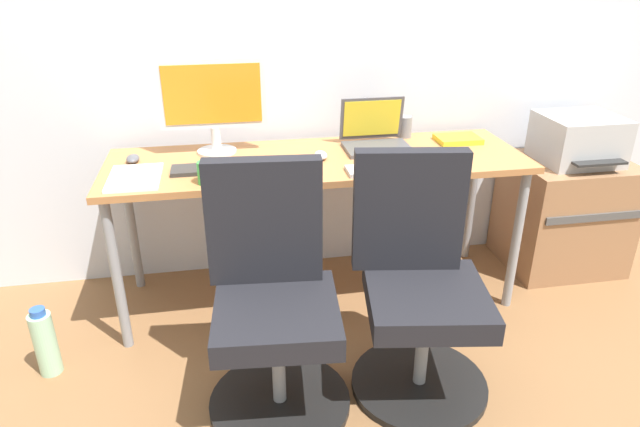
% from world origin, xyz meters
% --- Properties ---
extents(ground_plane, '(5.28, 5.28, 0.00)m').
position_xyz_m(ground_plane, '(0.00, 0.00, 0.00)').
color(ground_plane, brown).
extents(back_wall, '(4.40, 0.04, 2.60)m').
position_xyz_m(back_wall, '(0.00, 0.38, 1.30)').
color(back_wall, silver).
rests_on(back_wall, ground).
extents(desk, '(1.91, 0.60, 0.74)m').
position_xyz_m(desk, '(0.00, 0.00, 0.67)').
color(desk, '#B77542').
rests_on(desk, ground).
extents(office_chair_left, '(0.54, 0.54, 0.94)m').
position_xyz_m(office_chair_left, '(-0.29, -0.67, 0.42)').
color(office_chair_left, black).
rests_on(office_chair_left, ground).
extents(office_chair_right, '(0.54, 0.54, 0.94)m').
position_xyz_m(office_chair_right, '(0.27, -0.67, 0.42)').
color(office_chair_right, black).
rests_on(office_chair_right, ground).
extents(side_cabinet, '(0.59, 0.50, 0.60)m').
position_xyz_m(side_cabinet, '(1.37, 0.10, 0.30)').
color(side_cabinet, '#996B47').
rests_on(side_cabinet, ground).
extents(printer, '(0.38, 0.40, 0.24)m').
position_xyz_m(printer, '(1.37, 0.09, 0.72)').
color(printer, '#B7B7B7').
rests_on(printer, side_cabinet).
extents(water_bottle_on_floor, '(0.09, 0.09, 0.31)m').
position_xyz_m(water_bottle_on_floor, '(-1.20, -0.38, 0.15)').
color(water_bottle_on_floor, '#A5D8B2').
rests_on(water_bottle_on_floor, ground).
extents(desktop_monitor, '(0.48, 0.18, 0.43)m').
position_xyz_m(desktop_monitor, '(-0.45, 0.16, 0.99)').
color(desktop_monitor, silver).
rests_on(desktop_monitor, desk).
extents(open_laptop, '(0.31, 0.26, 0.23)m').
position_xyz_m(open_laptop, '(0.30, 0.11, 0.79)').
color(open_laptop, '#4C4C51').
rests_on(open_laptop, desk).
extents(keyboard_by_monitor, '(0.34, 0.12, 0.02)m').
position_xyz_m(keyboard_by_monitor, '(-0.48, -0.08, 0.75)').
color(keyboard_by_monitor, '#2D2D2D').
rests_on(keyboard_by_monitor, desk).
extents(keyboard_by_laptop, '(0.34, 0.12, 0.02)m').
position_xyz_m(keyboard_by_laptop, '(0.26, -0.22, 0.75)').
color(keyboard_by_laptop, '#B7B7B7').
rests_on(keyboard_by_laptop, desk).
extents(mouse_by_monitor, '(0.06, 0.10, 0.03)m').
position_xyz_m(mouse_by_monitor, '(-0.82, 0.09, 0.75)').
color(mouse_by_monitor, '#515156').
rests_on(mouse_by_monitor, desk).
extents(mouse_by_laptop, '(0.06, 0.10, 0.03)m').
position_xyz_m(mouse_by_laptop, '(0.01, -0.01, 0.75)').
color(mouse_by_laptop, '#B7B7B7').
rests_on(mouse_by_laptop, desk).
extents(coffee_mug, '(0.08, 0.08, 0.09)m').
position_xyz_m(coffee_mug, '(-0.49, -0.23, 0.78)').
color(coffee_mug, green).
rests_on(coffee_mug, desk).
extents(pen_cup, '(0.07, 0.07, 0.10)m').
position_xyz_m(pen_cup, '(0.49, 0.24, 0.79)').
color(pen_cup, slate).
rests_on(pen_cup, desk).
extents(notebook, '(0.21, 0.15, 0.03)m').
position_xyz_m(notebook, '(0.72, 0.12, 0.75)').
color(notebook, yellow).
rests_on(notebook, desk).
extents(paper_pile, '(0.21, 0.30, 0.01)m').
position_xyz_m(paper_pile, '(-0.79, -0.12, 0.74)').
color(paper_pile, white).
rests_on(paper_pile, desk).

